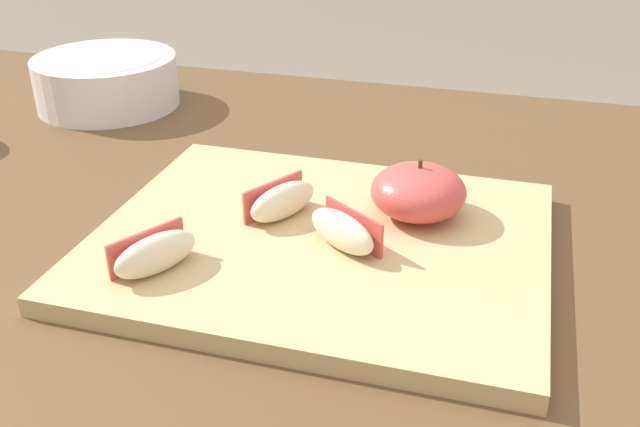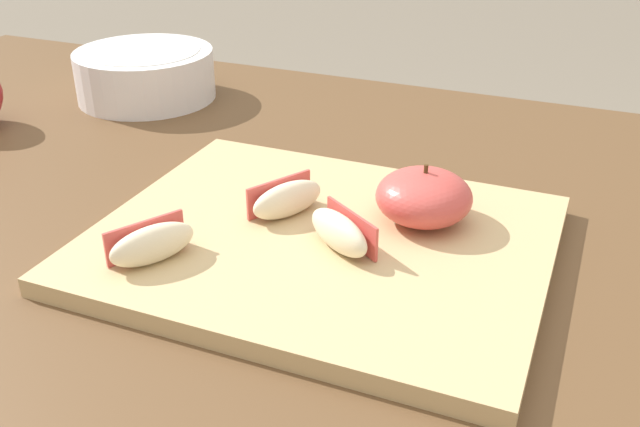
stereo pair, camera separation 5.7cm
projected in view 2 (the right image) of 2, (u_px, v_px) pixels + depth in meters
The scene contains 7 objects.
dining_table at pixel (263, 333), 0.66m from camera, with size 1.40×0.90×0.77m.
cutting_board at pixel (320, 244), 0.59m from camera, with size 0.36×0.29×0.02m.
apple_half_skin_up at pixel (424, 197), 0.60m from camera, with size 0.08×0.08×0.05m.
apple_wedge_right at pixel (152, 244), 0.54m from camera, with size 0.05×0.07×0.03m.
apple_wedge_near_knife at pixel (340, 232), 0.56m from camera, with size 0.07×0.06×0.03m.
apple_wedge_middle at pixel (287, 199), 0.61m from camera, with size 0.05×0.07×0.03m.
ceramic_fruit_bowl at pixel (145, 73), 0.92m from camera, with size 0.17×0.17×0.06m.
Camera 2 is at (0.25, -0.47, 1.08)m, focal length 40.56 mm.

